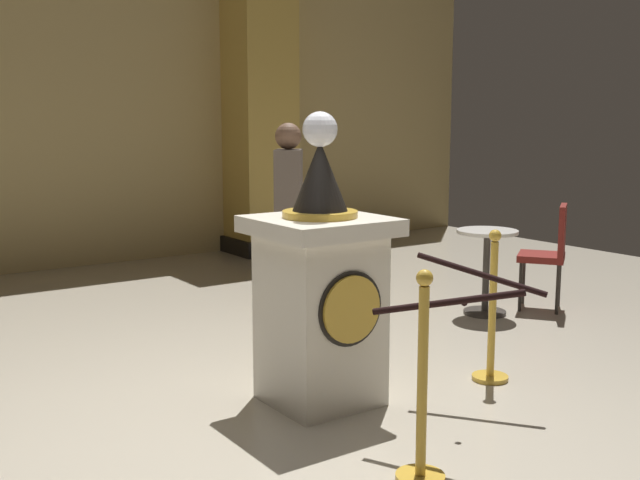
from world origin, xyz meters
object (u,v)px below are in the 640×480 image
stanchion_near (422,409)px  bystander_guest (289,215)px  stanchion_far (492,328)px  pedestal_clock (320,291)px  cafe_table (486,261)px  cafe_chair_red (550,247)px

stanchion_near → bystander_guest: bystander_guest is taller
stanchion_far → bystander_guest: 2.25m
pedestal_clock → cafe_table: 2.59m
stanchion_near → stanchion_far: stanchion_near is taller
bystander_guest → pedestal_clock: bearing=-117.2°
stanchion_near → cafe_table: 3.32m
pedestal_clock → stanchion_near: pedestal_clock is taller
cafe_table → cafe_chair_red: bearing=-19.6°
stanchion_far → cafe_table: bearing=44.4°
cafe_chair_red → cafe_table: bearing=160.4°
bystander_guest → cafe_table: bearing=-32.6°
stanchion_near → bystander_guest: (1.15, 2.98, 0.53)m
pedestal_clock → cafe_chair_red: (3.01, 0.70, -0.12)m
stanchion_far → cafe_table: (1.26, 1.23, 0.13)m
stanchion_near → bystander_guest: 3.24m
stanchion_near → stanchion_far: bearing=30.8°
pedestal_clock → cafe_chair_red: 3.09m
bystander_guest → cafe_chair_red: bearing=-29.1°
stanchion_far → stanchion_near: bearing=-149.2°
stanchion_far → cafe_table: size_ratio=1.34×
stanchion_near → bystander_guest: bearing=68.9°
bystander_guest → cafe_table: 1.79m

